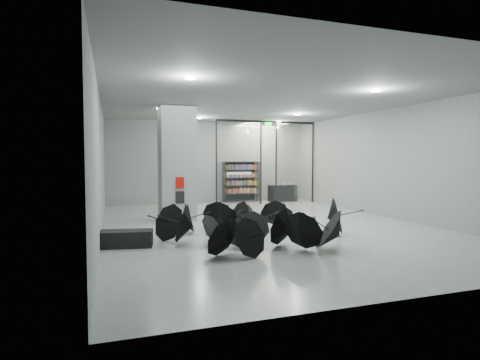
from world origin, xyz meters
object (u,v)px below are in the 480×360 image
object	(u,v)px
column	(177,163)
bench	(126,239)
shop_counter	(282,193)
bookshelf	(241,182)
umbrella_cluster	(250,230)

from	to	relation	value
column	bench	xyz separation A→B (m)	(-1.90, -3.94, -1.80)
bench	shop_counter	bearing A→B (deg)	55.31
column	bookshelf	world-z (taller)	column
bookshelf	column	bearing A→B (deg)	-137.34
bench	umbrella_cluster	size ratio (longest dim) A/B	0.22
shop_counter	umbrella_cluster	distance (m)	9.82
bookshelf	umbrella_cluster	bearing A→B (deg)	-114.42
bench	umbrella_cluster	xyz separation A→B (m)	(3.09, -0.37, 0.10)
bookshelf	shop_counter	world-z (taller)	bookshelf
shop_counter	umbrella_cluster	xyz separation A→B (m)	(-4.88, -8.52, -0.12)
bench	shop_counter	distance (m)	11.40
column	shop_counter	xyz separation A→B (m)	(6.08, 4.21, -1.58)
shop_counter	umbrella_cluster	bearing A→B (deg)	-121.83
bench	bookshelf	distance (m)	10.55
shop_counter	bookshelf	bearing A→B (deg)	163.18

